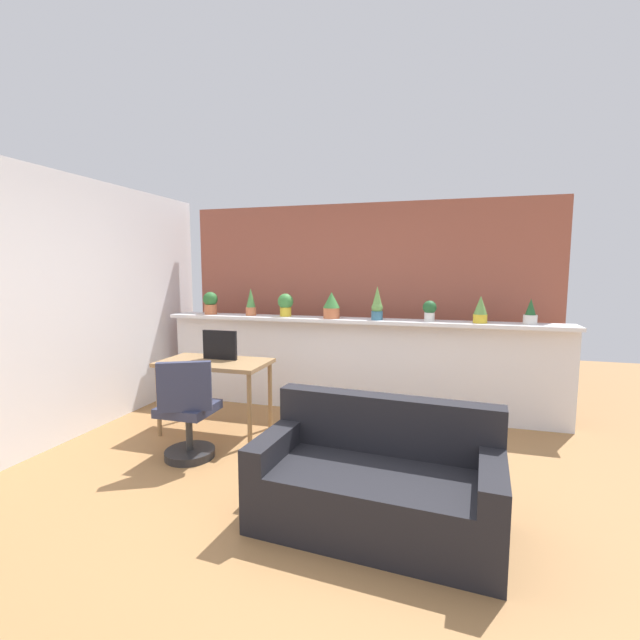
{
  "coord_description": "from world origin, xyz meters",
  "views": [
    {
      "loc": [
        1.01,
        -2.92,
        1.67
      ],
      "look_at": [
        -0.19,
        1.21,
        1.17
      ],
      "focal_mm": 24.41,
      "sensor_mm": 36.0,
      "label": 1
    }
  ],
  "objects_px": {
    "potted_plant_0": "(210,302)",
    "potted_plant_2": "(286,304)",
    "potted_plant_4": "(377,305)",
    "potted_plant_3": "(331,305)",
    "potted_plant_7": "(530,313)",
    "potted_plant_1": "(251,303)",
    "potted_plant_5": "(430,310)",
    "tv_monitor": "(220,345)",
    "side_cube_shelf": "(308,424)",
    "potted_plant_6": "(480,310)",
    "desk": "(215,369)",
    "couch": "(377,483)",
    "office_chair": "(188,417)"
  },
  "relations": [
    {
      "from": "potted_plant_4",
      "to": "potted_plant_3",
      "type": "bearing_deg",
      "value": 178.42
    },
    {
      "from": "tv_monitor",
      "to": "couch",
      "type": "height_order",
      "value": "tv_monitor"
    },
    {
      "from": "potted_plant_6",
      "to": "office_chair",
      "type": "height_order",
      "value": "potted_plant_6"
    },
    {
      "from": "potted_plant_7",
      "to": "side_cube_shelf",
      "type": "distance_m",
      "value": 2.55
    },
    {
      "from": "potted_plant_6",
      "to": "tv_monitor",
      "type": "distance_m",
      "value": 2.76
    },
    {
      "from": "potted_plant_4",
      "to": "side_cube_shelf",
      "type": "xyz_separation_m",
      "value": [
        -0.45,
        -1.14,
        -1.03
      ]
    },
    {
      "from": "potted_plant_4",
      "to": "desk",
      "type": "bearing_deg",
      "value": -147.18
    },
    {
      "from": "desk",
      "to": "potted_plant_4",
      "type": "bearing_deg",
      "value": 32.82
    },
    {
      "from": "side_cube_shelf",
      "to": "desk",
      "type": "bearing_deg",
      "value": 170.72
    },
    {
      "from": "potted_plant_2",
      "to": "potted_plant_6",
      "type": "xyz_separation_m",
      "value": [
        2.22,
        -0.05,
        -0.01
      ]
    },
    {
      "from": "potted_plant_3",
      "to": "desk",
      "type": "height_order",
      "value": "potted_plant_3"
    },
    {
      "from": "potted_plant_1",
      "to": "side_cube_shelf",
      "type": "xyz_separation_m",
      "value": [
        1.12,
        -1.19,
        -1.02
      ]
    },
    {
      "from": "potted_plant_3",
      "to": "side_cube_shelf",
      "type": "bearing_deg",
      "value": -85.92
    },
    {
      "from": "potted_plant_2",
      "to": "couch",
      "type": "bearing_deg",
      "value": -56.55
    },
    {
      "from": "potted_plant_0",
      "to": "potted_plant_7",
      "type": "xyz_separation_m",
      "value": [
        3.71,
        0.01,
        -0.03
      ]
    },
    {
      "from": "potted_plant_3",
      "to": "couch",
      "type": "relative_size",
      "value": 0.19
    },
    {
      "from": "potted_plant_3",
      "to": "potted_plant_1",
      "type": "bearing_deg",
      "value": 178.35
    },
    {
      "from": "potted_plant_0",
      "to": "potted_plant_2",
      "type": "xyz_separation_m",
      "value": [
        1.0,
        0.03,
        0.0
      ]
    },
    {
      "from": "potted_plant_0",
      "to": "potted_plant_3",
      "type": "xyz_separation_m",
      "value": [
        1.59,
        -0.02,
        0.01
      ]
    },
    {
      "from": "potted_plant_5",
      "to": "couch",
      "type": "height_order",
      "value": "potted_plant_5"
    },
    {
      "from": "potted_plant_4",
      "to": "potted_plant_7",
      "type": "bearing_deg",
      "value": 1.69
    },
    {
      "from": "potted_plant_2",
      "to": "office_chair",
      "type": "distance_m",
      "value": 1.94
    },
    {
      "from": "potted_plant_3",
      "to": "office_chair",
      "type": "distance_m",
      "value": 2.06
    },
    {
      "from": "tv_monitor",
      "to": "office_chair",
      "type": "xyz_separation_m",
      "value": [
        0.09,
        -0.75,
        -0.51
      ]
    },
    {
      "from": "side_cube_shelf",
      "to": "potted_plant_5",
      "type": "bearing_deg",
      "value": 49.26
    },
    {
      "from": "potted_plant_0",
      "to": "potted_plant_1",
      "type": "xyz_separation_m",
      "value": [
        0.55,
        0.01,
        0.01
      ]
    },
    {
      "from": "potted_plant_1",
      "to": "potted_plant_7",
      "type": "height_order",
      "value": "potted_plant_1"
    },
    {
      "from": "potted_plant_6",
      "to": "desk",
      "type": "relative_size",
      "value": 0.26
    },
    {
      "from": "potted_plant_0",
      "to": "potted_plant_3",
      "type": "distance_m",
      "value": 1.59
    },
    {
      "from": "office_chair",
      "to": "potted_plant_3",
      "type": "bearing_deg",
      "value": 62.39
    },
    {
      "from": "potted_plant_7",
      "to": "couch",
      "type": "distance_m",
      "value": 2.69
    },
    {
      "from": "potted_plant_2",
      "to": "potted_plant_6",
      "type": "bearing_deg",
      "value": -1.25
    },
    {
      "from": "potted_plant_3",
      "to": "potted_plant_4",
      "type": "relative_size",
      "value": 0.8
    },
    {
      "from": "potted_plant_4",
      "to": "potted_plant_5",
      "type": "bearing_deg",
      "value": 4.26
    },
    {
      "from": "potted_plant_5",
      "to": "potted_plant_7",
      "type": "distance_m",
      "value": 1.01
    },
    {
      "from": "potted_plant_2",
      "to": "desk",
      "type": "xyz_separation_m",
      "value": [
        -0.38,
        -1.04,
        -0.6
      ]
    },
    {
      "from": "potted_plant_7",
      "to": "potted_plant_1",
      "type": "bearing_deg",
      "value": -179.96
    },
    {
      "from": "potted_plant_1",
      "to": "side_cube_shelf",
      "type": "relative_size",
      "value": 0.67
    },
    {
      "from": "tv_monitor",
      "to": "side_cube_shelf",
      "type": "distance_m",
      "value": 1.25
    },
    {
      "from": "potted_plant_2",
      "to": "desk",
      "type": "relative_size",
      "value": 0.25
    },
    {
      "from": "tv_monitor",
      "to": "office_chair",
      "type": "bearing_deg",
      "value": -83.33
    },
    {
      "from": "potted_plant_3",
      "to": "desk",
      "type": "distance_m",
      "value": 1.51
    },
    {
      "from": "potted_plant_1",
      "to": "office_chair",
      "type": "relative_size",
      "value": 0.37
    },
    {
      "from": "potted_plant_5",
      "to": "tv_monitor",
      "type": "relative_size",
      "value": 0.61
    },
    {
      "from": "potted_plant_5",
      "to": "couch",
      "type": "bearing_deg",
      "value": -95.99
    },
    {
      "from": "potted_plant_3",
      "to": "office_chair",
      "type": "height_order",
      "value": "potted_plant_3"
    },
    {
      "from": "couch",
      "to": "office_chair",
      "type": "bearing_deg",
      "value": 163.7
    },
    {
      "from": "potted_plant_7",
      "to": "couch",
      "type": "bearing_deg",
      "value": -119.51
    },
    {
      "from": "potted_plant_1",
      "to": "potted_plant_4",
      "type": "distance_m",
      "value": 1.57
    },
    {
      "from": "tv_monitor",
      "to": "couch",
      "type": "relative_size",
      "value": 0.23
    }
  ]
}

